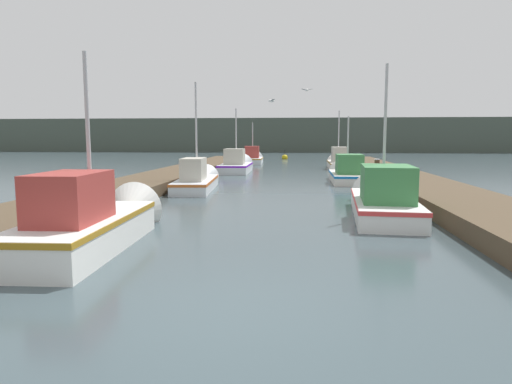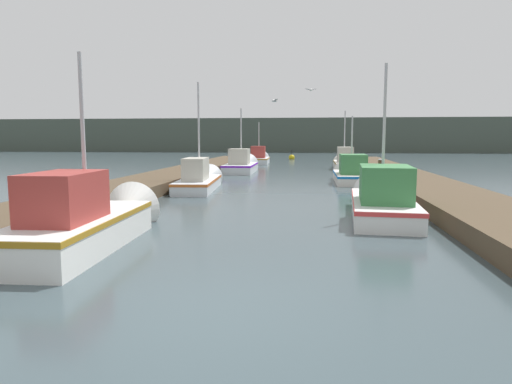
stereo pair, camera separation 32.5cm
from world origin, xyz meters
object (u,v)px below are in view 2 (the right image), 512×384
at_px(mooring_piling_1, 364,166).
at_px(seagull_lead, 274,101).
at_px(fishing_boat_1, 381,198).
at_px(fishing_boat_6, 259,158).
at_px(fishing_boat_2, 200,179).
at_px(fishing_boat_5, 344,162).
at_px(mooring_piling_0, 380,172).
at_px(fishing_boat_0, 90,220).
at_px(seagull_1, 311,90).
at_px(channel_buoy, 292,158).
at_px(fishing_boat_3, 351,173).
at_px(fishing_boat_4, 242,165).

height_order(mooring_piling_1, seagull_lead, seagull_lead).
distance_m(fishing_boat_1, fishing_boat_6, 25.75).
bearing_deg(seagull_lead, fishing_boat_2, -79.82).
height_order(fishing_boat_5, mooring_piling_1, fishing_boat_5).
bearing_deg(mooring_piling_0, fishing_boat_0, -121.06).
bearing_deg(fishing_boat_6, seagull_lead, -83.72).
xyz_separation_m(fishing_boat_2, fishing_boat_6, (0.30, 19.17, 0.02)).
distance_m(mooring_piling_0, seagull_1, 5.50).
distance_m(mooring_piling_0, seagull_lead, 5.81).
distance_m(mooring_piling_0, channel_buoy, 24.54).
bearing_deg(fishing_boat_3, seagull_lead, -151.40).
bearing_deg(mooring_piling_1, seagull_lead, -126.95).
xyz_separation_m(fishing_boat_4, fishing_boat_6, (-0.01, 9.53, -0.01)).
height_order(fishing_boat_2, seagull_lead, fishing_boat_2).
height_order(fishing_boat_4, channel_buoy, fishing_boat_4).
height_order(fishing_boat_4, fishing_boat_5, fishing_boat_5).
bearing_deg(fishing_boat_4, fishing_boat_6, 88.85).
distance_m(fishing_boat_1, mooring_piling_0, 8.23).
height_order(fishing_boat_6, channel_buoy, fishing_boat_6).
bearing_deg(fishing_boat_1, channel_buoy, 101.16).
bearing_deg(fishing_boat_6, fishing_boat_3, -70.01).
height_order(fishing_boat_2, channel_buoy, fishing_boat_2).
xyz_separation_m(fishing_boat_0, mooring_piling_0, (7.59, 12.60, 0.10)).
height_order(seagull_lead, seagull_1, seagull_1).
bearing_deg(mooring_piling_1, fishing_boat_4, 169.76).
bearing_deg(seagull_1, channel_buoy, -99.40).
bearing_deg(fishing_boat_3, fishing_boat_6, 112.64).
xyz_separation_m(fishing_boat_5, mooring_piling_1, (0.76, -5.44, 0.04)).
distance_m(fishing_boat_4, channel_buoy, 16.91).
distance_m(fishing_boat_0, fishing_boat_4, 19.87).
bearing_deg(seagull_1, fishing_boat_1, 87.06).
relative_size(fishing_boat_3, fishing_boat_4, 0.97).
relative_size(fishing_boat_2, mooring_piling_0, 4.75).
bearing_deg(fishing_boat_5, fishing_boat_6, 141.18).
bearing_deg(channel_buoy, seagull_1, -85.13).
height_order(fishing_boat_3, fishing_boat_5, fishing_boat_5).
relative_size(fishing_boat_3, channel_buoy, 4.86).
bearing_deg(mooring_piling_1, seagull_1, -129.34).
xyz_separation_m(mooring_piling_1, channel_buoy, (-4.98, 18.07, -0.32)).
relative_size(fishing_boat_5, seagull_1, 11.07).
relative_size(fishing_boat_0, channel_buoy, 4.81).
relative_size(fishing_boat_5, channel_buoy, 5.69).
bearing_deg(fishing_boat_0, fishing_boat_2, 88.65).
bearing_deg(fishing_boat_2, fishing_boat_6, 84.19).
distance_m(fishing_boat_2, seagull_1, 7.64).
xyz_separation_m(fishing_boat_0, fishing_boat_4, (0.10, 19.87, -0.08)).
relative_size(fishing_boat_2, fishing_boat_3, 1.06).
xyz_separation_m(fishing_boat_5, seagull_1, (-2.35, -9.24, 4.08)).
xyz_separation_m(fishing_boat_4, fishing_boat_5, (6.63, 4.11, 0.03)).
distance_m(fishing_boat_1, seagull_1, 11.24).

